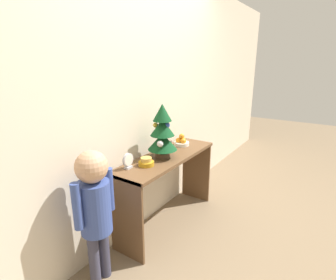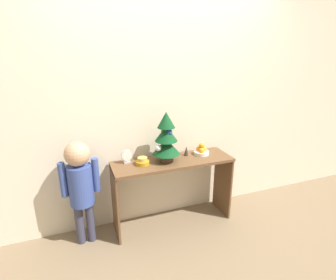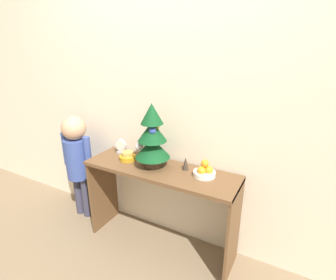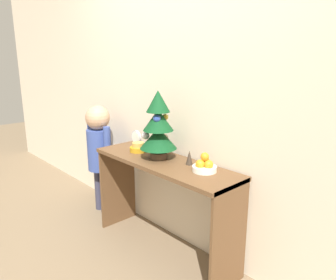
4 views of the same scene
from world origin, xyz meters
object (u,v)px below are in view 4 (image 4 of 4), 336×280
Objects in this scene: desk_clock at (136,138)px; child_figure at (99,146)px; singing_bowl at (138,148)px; fruit_bowl at (205,166)px; mini_tree at (158,126)px; figurine at (189,157)px.

child_figure is at bearing -168.71° from desk_clock.
singing_bowl is at bearing -31.89° from desk_clock.
fruit_bowl is 0.16× the size of child_figure.
mini_tree is 0.49× the size of child_figure.
fruit_bowl is at bearing 3.44° from singing_bowl.
child_figure is (-1.27, -0.05, -0.11)m from fruit_bowl.
singing_bowl is at bearing -172.29° from figurine.
desk_clock is (-0.14, 0.09, 0.04)m from singing_bowl.
mini_tree is 3.11× the size of fruit_bowl.
mini_tree is at bearing -164.80° from figurine.
desk_clock reaches higher than figurine.
desk_clock is at bearing 178.47° from figurine.
desk_clock is 0.64m from figurine.
desk_clock reaches higher than singing_bowl.
singing_bowl is (-0.67, -0.04, -0.01)m from fruit_bowl.
figurine is at bearing -1.53° from desk_clock.
desk_clock is at bearing 11.29° from child_figure.
singing_bowl is at bearing 179.75° from mini_tree.
desk_clock is at bearing 176.82° from fruit_bowl.
singing_bowl is 0.61m from child_figure.
desk_clock is 0.13× the size of child_figure.
figurine is (0.64, -0.02, -0.02)m from desk_clock.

